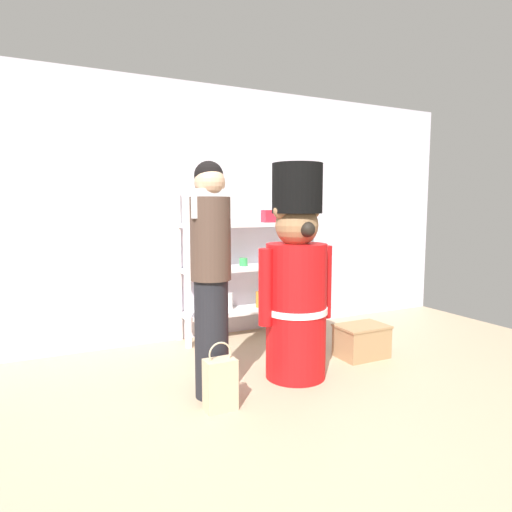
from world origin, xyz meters
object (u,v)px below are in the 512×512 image
(teddy_bear_guard, at_px, (296,282))
(display_crate, at_px, (362,341))
(shopping_bag, at_px, (220,384))
(merchandise_shelf, at_px, (244,266))
(person_shopper, at_px, (211,272))

(teddy_bear_guard, bearing_deg, display_crate, 9.72)
(shopping_bag, bearing_deg, teddy_bear_guard, 20.09)
(merchandise_shelf, relative_size, shopping_bag, 3.21)
(merchandise_shelf, height_order, shopping_bag, merchandise_shelf)
(person_shopper, xyz_separation_m, display_crate, (1.52, 0.18, -0.76))
(teddy_bear_guard, xyz_separation_m, person_shopper, (-0.73, -0.05, 0.13))
(person_shopper, bearing_deg, merchandise_shelf, 56.59)
(person_shopper, height_order, display_crate, person_shopper)
(teddy_bear_guard, height_order, person_shopper, teddy_bear_guard)
(merchandise_shelf, bearing_deg, teddy_bear_guard, -95.13)
(merchandise_shelf, height_order, display_crate, merchandise_shelf)
(teddy_bear_guard, relative_size, shopping_bag, 3.61)
(person_shopper, height_order, shopping_bag, person_shopper)
(merchandise_shelf, distance_m, teddy_bear_guard, 1.24)
(shopping_bag, distance_m, display_crate, 1.60)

